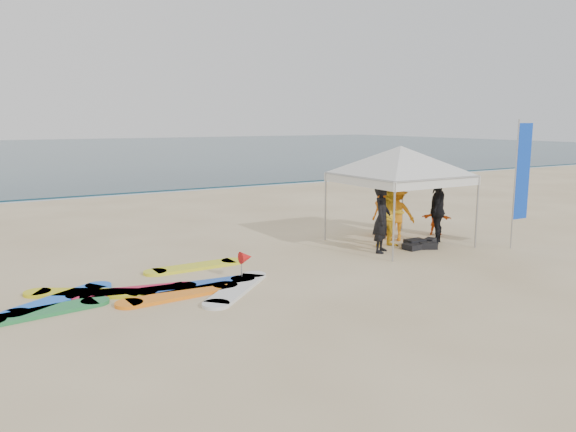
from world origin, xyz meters
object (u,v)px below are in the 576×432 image
(person_yellow, at_px, (391,216))
(marker_pennant, at_px, (246,257))
(feather_flag, at_px, (522,173))
(person_orange_a, at_px, (397,213))
(person_black_b, at_px, (437,211))
(person_black_a, at_px, (382,218))
(person_orange_b, at_px, (384,210))
(canopy_tent, at_px, (401,146))
(surfboard_spread, at_px, (147,290))
(person_seated, at_px, (436,219))

(person_yellow, height_order, marker_pennant, person_yellow)
(feather_flag, height_order, marker_pennant, feather_flag)
(person_orange_a, bearing_deg, person_black_b, 167.79)
(person_black_b, bearing_deg, person_yellow, -44.93)
(person_black_a, relative_size, person_orange_b, 1.15)
(person_black_b, distance_m, feather_flag, 2.48)
(canopy_tent, bearing_deg, marker_pennant, -169.16)
(person_orange_b, bearing_deg, marker_pennant, 12.70)
(person_black_a, xyz_separation_m, person_black_b, (2.15, 0.10, 0.02))
(person_yellow, bearing_deg, canopy_tent, 26.27)
(feather_flag, bearing_deg, marker_pennant, 172.68)
(person_black_a, bearing_deg, person_yellow, -7.39)
(person_black_b, bearing_deg, person_orange_b, -103.31)
(person_black_a, distance_m, person_orange_b, 2.30)
(person_orange_b, distance_m, canopy_tent, 2.34)
(person_orange_b, distance_m, marker_pennant, 6.24)
(person_yellow, height_order, canopy_tent, canopy_tent)
(person_black_a, relative_size, feather_flag, 0.52)
(person_orange_a, xyz_separation_m, surfboard_spread, (-7.89, -1.25, -0.78))
(person_seated, bearing_deg, person_orange_b, 28.17)
(marker_pennant, height_order, surfboard_spread, marker_pennant)
(person_black_b, height_order, person_seated, person_black_b)
(person_black_b, relative_size, person_orange_b, 1.18)
(canopy_tent, relative_size, feather_flag, 1.20)
(marker_pennant, bearing_deg, person_yellow, 9.73)
(person_orange_b, relative_size, surfboard_spread, 0.29)
(surfboard_spread, bearing_deg, person_orange_b, 14.00)
(person_yellow, height_order, surfboard_spread, person_yellow)
(person_black_b, bearing_deg, person_black_a, -31.68)
(person_orange_a, height_order, marker_pennant, person_orange_a)
(person_black_a, bearing_deg, surfboard_spread, 144.72)
(person_orange_b, relative_size, feather_flag, 0.45)
(person_black_b, relative_size, feather_flag, 0.53)
(feather_flag, bearing_deg, person_yellow, 148.23)
(person_black_a, distance_m, canopy_tent, 2.24)
(person_black_a, xyz_separation_m, canopy_tent, (1.10, 0.57, 1.87))
(canopy_tent, xyz_separation_m, marker_pennant, (-5.40, -1.03, -2.31))
(person_orange_a, xyz_separation_m, feather_flag, (2.30, -2.45, 1.27))
(person_yellow, bearing_deg, person_black_a, -145.61)
(person_orange_a, relative_size, person_orange_b, 1.02)
(feather_flag, distance_m, marker_pennant, 8.20)
(marker_pennant, bearing_deg, person_orange_b, 20.50)
(person_yellow, relative_size, canopy_tent, 0.42)
(person_orange_a, xyz_separation_m, person_black_b, (0.78, -0.86, 0.13))
(person_black_b, relative_size, canopy_tent, 0.44)
(person_yellow, height_order, person_black_b, person_black_b)
(canopy_tent, bearing_deg, person_seated, 11.79)
(person_orange_a, xyz_separation_m, marker_pennant, (-5.67, -1.42, -0.32))
(person_black_a, bearing_deg, canopy_tent, -10.57)
(person_yellow, distance_m, marker_pennant, 5.04)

